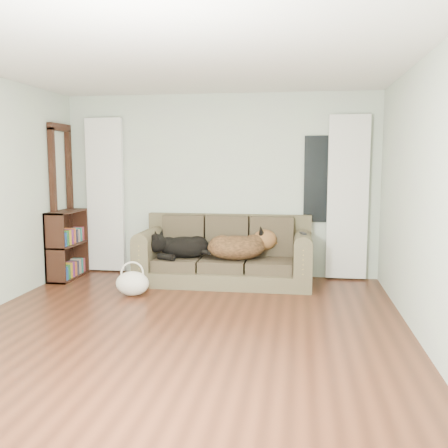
# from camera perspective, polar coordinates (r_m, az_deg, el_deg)

# --- Properties ---
(floor) EXTENTS (5.00, 5.00, 0.00)m
(floor) POSITION_cam_1_polar(r_m,az_deg,el_deg) (5.02, -5.09, -11.98)
(floor) COLOR #3C1E12
(floor) RESTS_ON ground
(ceiling) EXTENTS (5.00, 5.00, 0.00)m
(ceiling) POSITION_cam_1_polar(r_m,az_deg,el_deg) (4.84, -5.45, 18.51)
(ceiling) COLOR white
(ceiling) RESTS_ON ground
(wall_back) EXTENTS (4.50, 0.04, 2.60)m
(wall_back) POSITION_cam_1_polar(r_m,az_deg,el_deg) (7.21, -0.51, 4.41)
(wall_back) COLOR #AFC6A8
(wall_back) RESTS_ON ground
(wall_right) EXTENTS (0.04, 5.00, 2.60)m
(wall_right) POSITION_cam_1_polar(r_m,az_deg,el_deg) (4.75, 22.13, 2.48)
(wall_right) COLOR #AFC6A8
(wall_right) RESTS_ON ground
(curtain_left) EXTENTS (0.55, 0.08, 2.25)m
(curtain_left) POSITION_cam_1_polar(r_m,az_deg,el_deg) (7.59, -13.40, 3.22)
(curtain_left) COLOR white
(curtain_left) RESTS_ON ground
(curtain_right) EXTENTS (0.55, 0.08, 2.25)m
(curtain_right) POSITION_cam_1_polar(r_m,az_deg,el_deg) (7.08, 13.95, 2.94)
(curtain_right) COLOR white
(curtain_right) RESTS_ON ground
(window_pane) EXTENTS (0.50, 0.03, 1.20)m
(window_pane) POSITION_cam_1_polar(r_m,az_deg,el_deg) (7.09, 11.15, 5.04)
(window_pane) COLOR black
(window_pane) RESTS_ON wall_back
(door_casing) EXTENTS (0.07, 0.60, 2.10)m
(door_casing) POSITION_cam_1_polar(r_m,az_deg,el_deg) (7.47, -18.00, 2.24)
(door_casing) COLOR black
(door_casing) RESTS_ON ground
(sofa) EXTENTS (2.33, 1.01, 0.96)m
(sofa) POSITION_cam_1_polar(r_m,az_deg,el_deg) (6.76, 0.06, -3.02)
(sofa) COLOR #443828
(sofa) RESTS_ON floor
(dog_black_lab) EXTENTS (0.69, 0.48, 0.29)m
(dog_black_lab) POSITION_cam_1_polar(r_m,az_deg,el_deg) (6.80, -4.90, -2.73)
(dog_black_lab) COLOR black
(dog_black_lab) RESTS_ON sofa
(dog_shepherd) EXTENTS (0.88, 0.69, 0.35)m
(dog_shepherd) POSITION_cam_1_polar(r_m,az_deg,el_deg) (6.67, 1.79, -2.82)
(dog_shepherd) COLOR black
(dog_shepherd) RESTS_ON sofa
(tv_remote) EXTENTS (0.09, 0.17, 0.02)m
(tv_remote) POSITION_cam_1_polar(r_m,az_deg,el_deg) (6.48, 9.00, -1.05)
(tv_remote) COLOR black
(tv_remote) RESTS_ON sofa
(tote_bag) EXTENTS (0.46, 0.38, 0.30)m
(tote_bag) POSITION_cam_1_polar(r_m,az_deg,el_deg) (6.29, -10.43, -6.61)
(tote_bag) COLOR silver
(tote_bag) RESTS_ON floor
(bookshelf) EXTENTS (0.38, 0.80, 0.96)m
(bookshelf) POSITION_cam_1_polar(r_m,az_deg,el_deg) (7.38, -17.48, -2.10)
(bookshelf) COLOR black
(bookshelf) RESTS_ON floor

